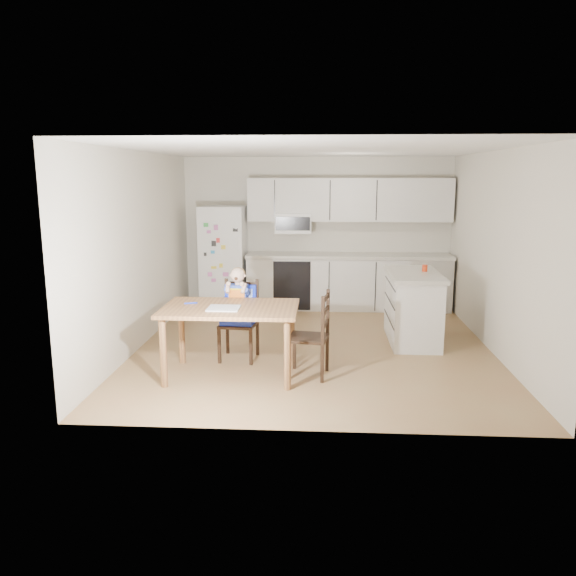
{
  "coord_description": "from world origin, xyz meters",
  "views": [
    {
      "loc": [
        0.1,
        -7.05,
        2.18
      ],
      "look_at": [
        -0.3,
        -0.55,
        0.88
      ],
      "focal_mm": 35.0,
      "sensor_mm": 36.0,
      "label": 1
    }
  ],
  "objects_px": {
    "kitchen_island": "(413,307)",
    "dining_table": "(230,316)",
    "chair_booster": "(239,304)",
    "chair_side": "(317,329)",
    "red_cup": "(425,268)",
    "refrigerator": "(224,257)"
  },
  "relations": [
    {
      "from": "kitchen_island",
      "to": "dining_table",
      "type": "bearing_deg",
      "value": -146.43
    },
    {
      "from": "dining_table",
      "to": "chair_booster",
      "type": "height_order",
      "value": "chair_booster"
    },
    {
      "from": "kitchen_island",
      "to": "chair_side",
      "type": "xyz_separation_m",
      "value": [
        -1.26,
        -1.43,
        0.06
      ]
    },
    {
      "from": "dining_table",
      "to": "chair_side",
      "type": "relative_size",
      "value": 1.55
    },
    {
      "from": "red_cup",
      "to": "chair_side",
      "type": "distance_m",
      "value": 2.13
    },
    {
      "from": "refrigerator",
      "to": "dining_table",
      "type": "relative_size",
      "value": 1.16
    },
    {
      "from": "dining_table",
      "to": "chair_booster",
      "type": "distance_m",
      "value": 0.62
    },
    {
      "from": "chair_booster",
      "to": "dining_table",
      "type": "bearing_deg",
      "value": -85.18
    },
    {
      "from": "red_cup",
      "to": "chair_side",
      "type": "bearing_deg",
      "value": -132.92
    },
    {
      "from": "chair_booster",
      "to": "red_cup",
      "type": "bearing_deg",
      "value": 27.0
    },
    {
      "from": "red_cup",
      "to": "dining_table",
      "type": "height_order",
      "value": "red_cup"
    },
    {
      "from": "kitchen_island",
      "to": "red_cup",
      "type": "bearing_deg",
      "value": 31.56
    },
    {
      "from": "refrigerator",
      "to": "kitchen_island",
      "type": "distance_m",
      "value": 3.42
    },
    {
      "from": "red_cup",
      "to": "chair_booster",
      "type": "height_order",
      "value": "chair_booster"
    },
    {
      "from": "refrigerator",
      "to": "red_cup",
      "type": "relative_size",
      "value": 19.21
    },
    {
      "from": "chair_side",
      "to": "red_cup",
      "type": "bearing_deg",
      "value": 145.53
    },
    {
      "from": "dining_table",
      "to": "chair_side",
      "type": "distance_m",
      "value": 0.96
    },
    {
      "from": "refrigerator",
      "to": "kitchen_island",
      "type": "xyz_separation_m",
      "value": [
        2.86,
        -1.84,
        -0.38
      ]
    },
    {
      "from": "refrigerator",
      "to": "chair_side",
      "type": "relative_size",
      "value": 1.79
    },
    {
      "from": "kitchen_island",
      "to": "chair_booster",
      "type": "height_order",
      "value": "chair_booster"
    },
    {
      "from": "kitchen_island",
      "to": "red_cup",
      "type": "relative_size",
      "value": 14.34
    },
    {
      "from": "dining_table",
      "to": "chair_booster",
      "type": "xyz_separation_m",
      "value": [
        0.0,
        0.62,
        -0.0
      ]
    }
  ]
}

